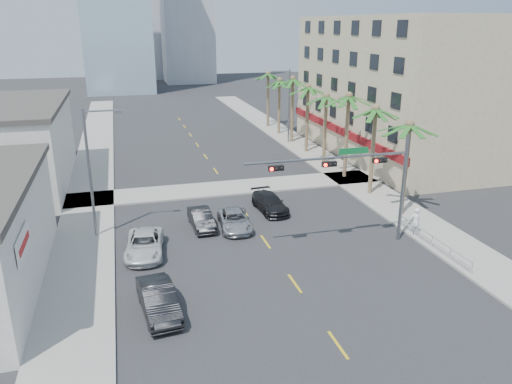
# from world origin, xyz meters

# --- Properties ---
(ground) EXTENTS (260.00, 260.00, 0.00)m
(ground) POSITION_xyz_m (0.00, 0.00, 0.00)
(ground) COLOR #262628
(ground) RESTS_ON ground
(sidewalk_right) EXTENTS (4.00, 120.00, 0.15)m
(sidewalk_right) POSITION_xyz_m (12.00, 20.00, 0.07)
(sidewalk_right) COLOR gray
(sidewalk_right) RESTS_ON ground
(sidewalk_left) EXTENTS (4.00, 120.00, 0.15)m
(sidewalk_left) POSITION_xyz_m (-12.00, 20.00, 0.07)
(sidewalk_left) COLOR gray
(sidewalk_left) RESTS_ON ground
(sidewalk_cross) EXTENTS (80.00, 4.00, 0.15)m
(sidewalk_cross) POSITION_xyz_m (0.00, 22.00, 0.07)
(sidewalk_cross) COLOR gray
(sidewalk_cross) RESTS_ON ground
(building_right) EXTENTS (15.25, 28.00, 15.00)m
(building_right) POSITION_xyz_m (21.99, 30.00, 7.50)
(building_right) COLOR tan
(building_right) RESTS_ON ground
(building_left_far) EXTENTS (11.00, 18.00, 7.20)m
(building_left_far) POSITION_xyz_m (-19.50, 28.00, 3.60)
(building_left_far) COLOR beige
(building_left_far) RESTS_ON ground
(traffic_signal_mast) EXTENTS (11.12, 0.54, 7.20)m
(traffic_signal_mast) POSITION_xyz_m (5.78, 7.95, 5.06)
(traffic_signal_mast) COLOR slate
(traffic_signal_mast) RESTS_ON ground
(palm_tree_0) EXTENTS (4.80, 4.80, 7.80)m
(palm_tree_0) POSITION_xyz_m (11.60, 12.00, 7.08)
(palm_tree_0) COLOR brown
(palm_tree_0) RESTS_ON ground
(palm_tree_1) EXTENTS (4.80, 4.80, 8.16)m
(palm_tree_1) POSITION_xyz_m (11.60, 17.20, 7.43)
(palm_tree_1) COLOR brown
(palm_tree_1) RESTS_ON ground
(palm_tree_2) EXTENTS (4.80, 4.80, 8.52)m
(palm_tree_2) POSITION_xyz_m (11.60, 22.40, 7.78)
(palm_tree_2) COLOR brown
(palm_tree_2) RESTS_ON ground
(palm_tree_3) EXTENTS (4.80, 4.80, 7.80)m
(palm_tree_3) POSITION_xyz_m (11.60, 27.60, 7.08)
(palm_tree_3) COLOR brown
(palm_tree_3) RESTS_ON ground
(palm_tree_4) EXTENTS (4.80, 4.80, 8.16)m
(palm_tree_4) POSITION_xyz_m (11.60, 32.80, 7.43)
(palm_tree_4) COLOR brown
(palm_tree_4) RESTS_ON ground
(palm_tree_5) EXTENTS (4.80, 4.80, 8.52)m
(palm_tree_5) POSITION_xyz_m (11.60, 38.00, 7.78)
(palm_tree_5) COLOR brown
(palm_tree_5) RESTS_ON ground
(palm_tree_6) EXTENTS (4.80, 4.80, 7.80)m
(palm_tree_6) POSITION_xyz_m (11.60, 43.20, 7.08)
(palm_tree_6) COLOR brown
(palm_tree_6) RESTS_ON ground
(palm_tree_7) EXTENTS (4.80, 4.80, 8.16)m
(palm_tree_7) POSITION_xyz_m (11.60, 48.40, 7.43)
(palm_tree_7) COLOR brown
(palm_tree_7) RESTS_ON ground
(streetlight_left) EXTENTS (2.55, 0.25, 9.00)m
(streetlight_left) POSITION_xyz_m (-11.00, 14.00, 5.06)
(streetlight_left) COLOR slate
(streetlight_left) RESTS_ON ground
(streetlight_right) EXTENTS (2.55, 0.25, 9.00)m
(streetlight_right) POSITION_xyz_m (11.00, 38.00, 5.06)
(streetlight_right) COLOR slate
(streetlight_right) RESTS_ON ground
(guardrail) EXTENTS (0.08, 8.08, 1.00)m
(guardrail) POSITION_xyz_m (10.30, 6.00, 0.67)
(guardrail) COLOR silver
(guardrail) RESTS_ON ground
(car_parked_mid) EXTENTS (2.14, 4.84, 1.55)m
(car_parked_mid) POSITION_xyz_m (-7.80, 2.94, 0.77)
(car_parked_mid) COLOR black
(car_parked_mid) RESTS_ON ground
(car_parked_far) EXTENTS (2.89, 5.24, 1.39)m
(car_parked_far) POSITION_xyz_m (-8.08, 10.18, 0.70)
(car_parked_far) COLOR silver
(car_parked_far) RESTS_ON ground
(car_lane_left) EXTENTS (1.60, 4.16, 1.35)m
(car_lane_left) POSITION_xyz_m (-3.81, 13.70, 0.68)
(car_lane_left) COLOR black
(car_lane_left) RESTS_ON ground
(car_lane_center) EXTENTS (2.50, 4.79, 1.29)m
(car_lane_center) POSITION_xyz_m (-1.50, 12.90, 0.64)
(car_lane_center) COLOR #B6B6BB
(car_lane_center) RESTS_ON ground
(car_lane_right) EXTENTS (2.24, 4.82, 1.36)m
(car_lane_right) POSITION_xyz_m (2.00, 15.62, 0.68)
(car_lane_right) COLOR black
(car_lane_right) RESTS_ON ground
(pedestrian) EXTENTS (0.75, 0.52, 1.98)m
(pedestrian) POSITION_xyz_m (10.30, 8.09, 1.14)
(pedestrian) COLOR white
(pedestrian) RESTS_ON sidewalk_right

